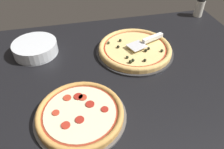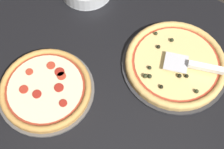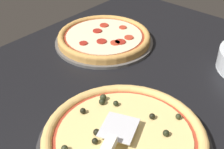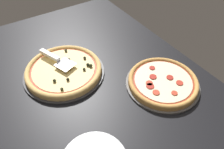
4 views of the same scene
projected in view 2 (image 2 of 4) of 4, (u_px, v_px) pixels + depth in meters
The scene contains 6 objects.
ground_plane at pixel (139, 78), 117.62cm from camera, with size 143.14×100.72×3.60cm, color black.
pizza_pan_front at pixel (175, 65), 117.57cm from camera, with size 40.14×40.14×1.00cm, color #2D2D30.
pizza_front at pixel (176, 63), 115.88cm from camera, with size 37.73×37.73×3.83cm.
pizza_pan_back at pixel (46, 91), 112.56cm from camera, with size 34.84×34.84×1.00cm, color #565451.
pizza_back at pixel (45, 88), 110.88cm from camera, with size 32.75×32.75×2.84cm.
serving_spatula at pixel (199, 66), 111.46cm from camera, with size 21.60×12.33×2.00cm.
Camera 2 is at (-23.35, 50.71, 102.24)cm, focal length 50.00 mm.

